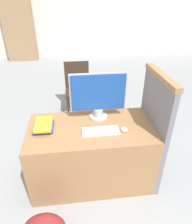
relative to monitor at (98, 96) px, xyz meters
The scene contains 10 objects.
ground_plane 1.13m from the monitor, 101.04° to the right, with size 20.00×20.00×0.00m, color #93999E.
wall_back 5.40m from the monitor, 91.12° to the left, with size 12.00×0.06×2.80m.
desk 0.66m from the monitor, 118.93° to the right, with size 1.31×0.70×0.72m.
carrel_divider 0.69m from the monitor, 18.44° to the right, with size 0.07×0.70×1.28m.
monitor is the anchor object (origin of this frame).
keyboard 0.38m from the monitor, 92.83° to the right, with size 0.37×0.15×0.02m.
mouse 0.45m from the monitor, 51.88° to the right, with size 0.07×0.08×0.03m.
book_stack 0.65m from the monitor, 164.92° to the right, with size 0.20×0.28×0.07m.
far_chair 1.59m from the monitor, 97.06° to the left, with size 0.44×0.44×0.90m.
bookshelf_far 5.47m from the monitor, 109.90° to the left, with size 0.92×0.32×1.93m.
Camera 1 is at (-0.15, -1.36, 1.91)m, focal length 32.00 mm.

